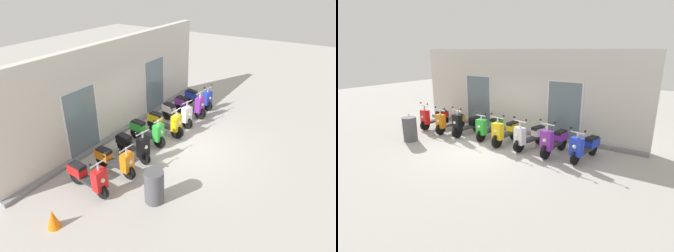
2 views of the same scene
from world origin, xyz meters
TOP-DOWN VIEW (x-y plane):
  - ground_plane at (0.00, 0.00)m, footprint 40.00×40.00m
  - storefront_facade at (0.00, 2.66)m, footprint 10.30×0.50m
  - scooter_red at (-3.45, 0.97)m, footprint 0.52×1.52m
  - scooter_orange at (-2.40, 0.92)m, footprint 0.61×1.59m
  - scooter_black at (-1.47, 0.93)m, footprint 0.65×1.52m
  - scooter_green at (-0.43, 1.11)m, footprint 0.51×1.54m
  - scooter_yellow at (0.46, 0.93)m, footprint 0.62×1.61m
  - scooter_white at (1.44, 0.99)m, footprint 0.75×1.57m
  - scooter_purple at (2.40, 0.92)m, footprint 0.59×1.57m
  - scooter_blue at (3.40, 1.02)m, footprint 0.69×1.51m
  - traffic_cone at (-4.89, 0.72)m, footprint 0.32×0.32m
  - trash_bin at (-2.83, -0.80)m, footprint 0.52×0.52m

SIDE VIEW (x-z plane):
  - ground_plane at x=0.00m, z-range 0.00..0.00m
  - traffic_cone at x=-4.89m, z-range 0.00..0.52m
  - scooter_orange at x=-2.40m, z-range -0.14..1.03m
  - scooter_blue at x=3.40m, z-range -0.11..1.04m
  - scooter_white at x=1.44m, z-range -0.15..1.08m
  - trash_bin at x=-2.83m, z-range 0.00..0.94m
  - scooter_black at x=-1.47m, z-range -0.15..1.10m
  - scooter_red at x=-3.45m, z-range -0.14..1.09m
  - scooter_yellow at x=0.46m, z-range -0.14..1.10m
  - scooter_purple at x=2.40m, z-range -0.16..1.13m
  - scooter_green at x=-0.43m, z-range -0.10..1.07m
  - storefront_facade at x=0.00m, z-range -0.06..3.39m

